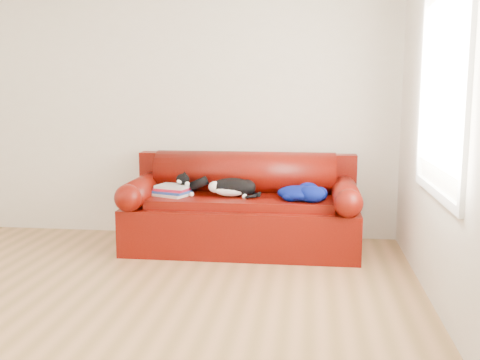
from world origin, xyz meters
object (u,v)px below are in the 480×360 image
Objects in this scene: book_stack at (173,190)px; cat at (232,188)px; sofa_base at (242,224)px; blanket at (301,192)px.

book_stack is 0.55m from cat.
book_stack is at bearing -179.21° from cat.
blanket reaches higher than sofa_base.
cat is (0.54, 0.02, 0.03)m from book_stack.
book_stack is 0.76× the size of blanket.
cat is 1.18× the size of blanket.
blanket is at bearing -1.99° from book_stack.
book_stack is (-0.63, -0.07, 0.31)m from sofa_base.
cat reaches higher than sofa_base.
sofa_base is 0.71m from book_stack.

